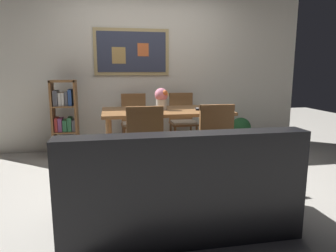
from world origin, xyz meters
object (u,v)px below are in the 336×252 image
at_px(dining_chair_far_right, 182,117).
at_px(dining_chair_near_left, 144,140).
at_px(dining_table, 166,117).
at_px(bookshelf, 65,121).
at_px(flower_vase, 161,97).
at_px(dining_chair_near_right, 213,137).
at_px(dining_chair_far_left, 134,118).
at_px(leather_couch, 178,191).
at_px(potted_ivy, 241,132).
at_px(tv_remote, 197,109).

bearing_deg(dining_chair_far_right, dining_chair_near_left, -117.27).
height_order(dining_table, bookshelf, bookshelf).
relative_size(bookshelf, flower_vase, 3.98).
bearing_deg(dining_chair_near_left, dining_chair_near_right, 1.16).
bearing_deg(dining_chair_far_left, leather_couch, -86.46).
distance_m(dining_table, flower_vase, 0.26).
distance_m(dining_chair_far_right, leather_couch, 2.51).
relative_size(dining_chair_near_right, flower_vase, 3.20).
bearing_deg(potted_ivy, dining_chair_far_right, 176.78).
distance_m(dining_chair_far_left, tv_remote, 1.16).
bearing_deg(potted_ivy, dining_chair_far_left, 178.27).
bearing_deg(dining_chair_far_left, dining_table, -64.94).
relative_size(dining_chair_near_right, leather_couch, 0.51).
xyz_separation_m(dining_table, leather_couch, (-0.21, -1.65, -0.35)).
bearing_deg(dining_chair_near_left, bookshelf, 124.41).
relative_size(dining_chair_far_right, dining_chair_near_right, 1.00).
relative_size(dining_chair_far_right, bookshelf, 0.81).
height_order(dining_table, potted_ivy, dining_table).
xyz_separation_m(dining_chair_near_left, dining_chair_far_left, (0.02, 1.52, 0.00)).
distance_m(dining_chair_near_right, leather_couch, 1.12).
bearing_deg(dining_chair_far_right, tv_remote, -90.15).
distance_m(flower_vase, tv_remote, 0.49).
bearing_deg(tv_remote, dining_chair_near_left, -139.26).
height_order(dining_chair_near_right, flower_vase, flower_vase).
bearing_deg(dining_chair_near_right, dining_chair_far_left, 116.94).
relative_size(dining_table, leather_couch, 0.91).
distance_m(dining_table, dining_chair_near_right, 0.85).
bearing_deg(dining_chair_near_left, flower_vase, 67.52).
distance_m(bookshelf, tv_remote, 1.96).
bearing_deg(flower_vase, dining_chair_far_right, 58.13).
height_order(dining_table, dining_chair_far_left, dining_chair_far_left).
height_order(potted_ivy, flower_vase, flower_vase).
relative_size(dining_chair_near_left, dining_chair_near_right, 1.00).
bearing_deg(tv_remote, dining_chair_near_right, -90.05).
relative_size(potted_ivy, flower_vase, 1.91).
bearing_deg(dining_chair_far_left, dining_chair_near_left, -90.66).
xyz_separation_m(dining_chair_far_right, tv_remote, (-0.00, -0.85, 0.23)).
bearing_deg(potted_ivy, dining_table, -153.00).
distance_m(dining_chair_near_left, tv_remote, 1.06).
relative_size(dining_chair_near_right, tv_remote, 5.62).
height_order(dining_chair_near_left, dining_chair_far_left, same).
height_order(dining_chair_near_left, dining_chair_near_right, same).
distance_m(dining_chair_far_left, potted_ivy, 1.77).
distance_m(bookshelf, flower_vase, 1.54).
bearing_deg(dining_chair_far_right, flower_vase, -121.87).
xyz_separation_m(potted_ivy, flower_vase, (-1.44, -0.69, 0.65)).
relative_size(dining_table, potted_ivy, 3.03).
bearing_deg(dining_chair_near_left, dining_chair_far_right, 62.73).
distance_m(dining_chair_far_right, dining_chair_near_left, 1.71).
relative_size(dining_chair_far_right, dining_chair_far_left, 1.00).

